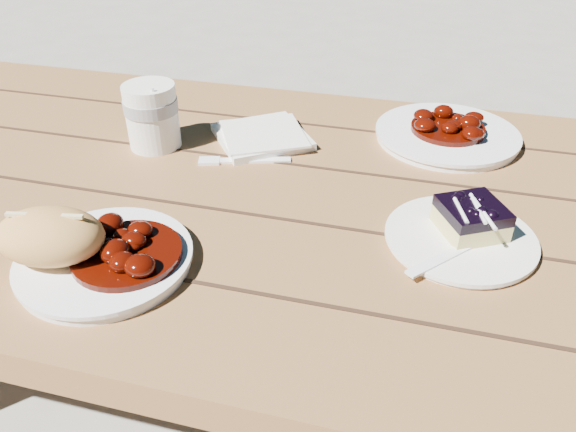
% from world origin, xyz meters
% --- Properties ---
extents(picnic_table, '(2.00, 1.55, 0.75)m').
position_xyz_m(picnic_table, '(0.00, -0.00, 0.59)').
color(picnic_table, brown).
rests_on(picnic_table, ground).
extents(main_plate, '(0.22, 0.22, 0.02)m').
position_xyz_m(main_plate, '(0.02, -0.24, 0.76)').
color(main_plate, white).
rests_on(main_plate, picnic_table).
extents(goulash_stew, '(0.14, 0.14, 0.04)m').
position_xyz_m(goulash_stew, '(0.05, -0.23, 0.79)').
color(goulash_stew, '#3A0802').
rests_on(goulash_stew, main_plate).
extents(bread_roll, '(0.15, 0.11, 0.07)m').
position_xyz_m(bread_roll, '(-0.04, -0.26, 0.80)').
color(bread_roll, tan).
rests_on(bread_roll, main_plate).
extents(dessert_plate, '(0.20, 0.20, 0.01)m').
position_xyz_m(dessert_plate, '(0.45, -0.07, 0.76)').
color(dessert_plate, white).
rests_on(dessert_plate, picnic_table).
extents(blueberry_cake, '(0.11, 0.11, 0.05)m').
position_xyz_m(blueberry_cake, '(0.46, -0.06, 0.78)').
color(blueberry_cake, '#D3C373').
rests_on(blueberry_cake, dessert_plate).
extents(fork_dessert, '(0.12, 0.14, 0.00)m').
position_xyz_m(fork_dessert, '(0.43, -0.13, 0.76)').
color(fork_dessert, white).
rests_on(fork_dessert, dessert_plate).
extents(coffee_cup, '(0.09, 0.09, 0.11)m').
position_xyz_m(coffee_cup, '(-0.07, 0.09, 0.81)').
color(coffee_cup, white).
rests_on(coffee_cup, picnic_table).
extents(napkin_stack, '(0.21, 0.21, 0.01)m').
position_xyz_m(napkin_stack, '(0.10, 0.15, 0.76)').
color(napkin_stack, white).
rests_on(napkin_stack, picnic_table).
extents(fork_table, '(0.16, 0.07, 0.00)m').
position_xyz_m(fork_table, '(0.11, 0.07, 0.75)').
color(fork_table, white).
rests_on(fork_table, picnic_table).
extents(second_plate, '(0.25, 0.25, 0.02)m').
position_xyz_m(second_plate, '(0.43, 0.24, 0.76)').
color(second_plate, white).
rests_on(second_plate, picnic_table).
extents(second_stew, '(0.13, 0.13, 0.04)m').
position_xyz_m(second_stew, '(0.43, 0.24, 0.79)').
color(second_stew, '#3A0802').
rests_on(second_stew, second_plate).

